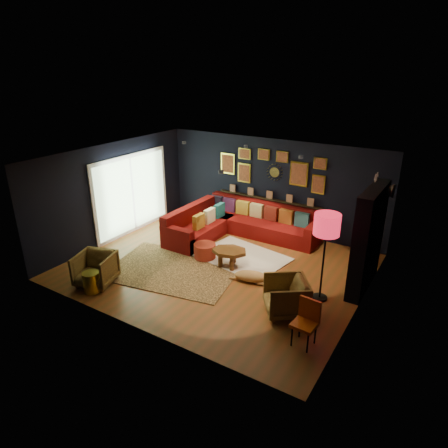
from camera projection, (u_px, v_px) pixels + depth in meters
The scene contains 20 objects.
floor at pixel (218, 267), 9.43m from camera, with size 6.50×6.50×0.00m, color brown.
room_walls at pixel (218, 203), 8.83m from camera, with size 6.50×6.50×6.50m.
sectional at pixel (235, 224), 11.03m from camera, with size 3.41×2.69×0.86m.
ledge at pixel (270, 199), 11.19m from camera, with size 3.20×0.12×0.04m, color black.
gallery_wall at pixel (271, 168), 10.90m from camera, with size 3.15×0.04×1.02m.
sunburst_mirror at pixel (275, 172), 10.88m from camera, with size 0.47×0.16×0.47m.
fireplace at pixel (367, 243), 8.24m from camera, with size 0.31×1.60×2.20m.
deer_head at pixel (382, 189), 8.22m from camera, with size 0.50×0.28×0.45m.
sliding_door at pixel (132, 194), 11.07m from camera, with size 0.06×2.80×2.20m.
ceiling_spots at pixel (236, 153), 9.10m from camera, with size 3.30×2.50×0.06m.
shag_rug at pixel (242, 257), 9.87m from camera, with size 2.11×1.53×0.03m, color white.
leopard_rug at pixel (174, 269), 9.30m from camera, with size 2.91×2.08×0.02m, color tan.
coffee_table at pixel (229, 253), 9.29m from camera, with size 0.97×0.83×0.42m.
pouf at pixel (205, 251), 9.77m from camera, with size 0.53×0.53×0.35m, color maroon.
armchair_left at pixel (95, 268), 8.57m from camera, with size 0.76×0.71×0.78m, color #BC903C.
armchair_right at pixel (286, 295), 7.56m from camera, with size 0.77×0.72×0.79m, color #BC903C.
gold_stool at pixel (92, 282), 8.34m from camera, with size 0.35×0.35×0.44m, color yellow.
orange_chair at pixel (307, 319), 6.70m from camera, with size 0.42×0.42×0.83m.
floor_lamp at pixel (327, 228), 7.58m from camera, with size 0.51×0.51×1.84m.
dog at pixel (252, 274), 8.72m from camera, with size 1.04×0.51×0.33m, color tan, non-canonical shape.
Camera 1 is at (4.55, -7.02, 4.48)m, focal length 32.00 mm.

